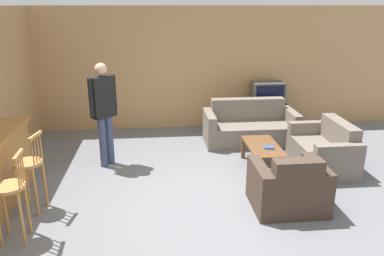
% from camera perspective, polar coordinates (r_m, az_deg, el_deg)
% --- Properties ---
extents(ground_plane, '(24.00, 24.00, 0.00)m').
position_cam_1_polar(ground_plane, '(5.23, 2.55, -11.76)').
color(ground_plane, slate).
extents(wall_back, '(9.40, 0.08, 2.60)m').
position_cam_1_polar(wall_back, '(8.15, -0.84, 9.01)').
color(wall_back, tan).
rests_on(wall_back, ground_plane).
extents(bar_chair_near, '(0.38, 0.38, 1.08)m').
position_cam_1_polar(bar_chair_near, '(4.74, -25.85, -9.15)').
color(bar_chair_near, '#B77F42').
rests_on(bar_chair_near, ground_plane).
extents(bar_chair_mid, '(0.42, 0.42, 1.08)m').
position_cam_1_polar(bar_chair_mid, '(5.30, -23.52, -5.91)').
color(bar_chair_mid, '#B77F42').
rests_on(bar_chair_mid, ground_plane).
extents(couch_far, '(1.79, 0.83, 0.83)m').
position_cam_1_polar(couch_far, '(7.50, 8.77, 0.08)').
color(couch_far, '#70665B').
rests_on(couch_far, ground_plane).
extents(armchair_near, '(0.94, 0.79, 0.81)m').
position_cam_1_polar(armchair_near, '(5.20, 14.52, -8.85)').
color(armchair_near, '#423328').
rests_on(armchair_near, ground_plane).
extents(loveseat_right, '(0.77, 1.31, 0.79)m').
position_cam_1_polar(loveseat_right, '(6.67, 19.52, -3.21)').
color(loveseat_right, '#70665B').
rests_on(loveseat_right, ground_plane).
extents(coffee_table, '(0.51, 1.02, 0.41)m').
position_cam_1_polar(coffee_table, '(6.30, 10.76, -3.16)').
color(coffee_table, brown).
rests_on(coffee_table, ground_plane).
extents(tv_unit, '(1.00, 0.52, 0.52)m').
position_cam_1_polar(tv_unit, '(8.37, 11.19, 1.60)').
color(tv_unit, '#2D2319').
rests_on(tv_unit, ground_plane).
extents(tv, '(0.67, 0.41, 0.53)m').
position_cam_1_polar(tv, '(8.24, 11.42, 5.08)').
color(tv, '#4C4C4C').
rests_on(tv, tv_unit).
extents(book_on_table, '(0.18, 0.16, 0.02)m').
position_cam_1_polar(book_on_table, '(6.18, 11.67, -2.91)').
color(book_on_table, navy).
rests_on(book_on_table, coffee_table).
extents(person_by_window, '(0.40, 0.39, 1.75)m').
position_cam_1_polar(person_by_window, '(6.29, -13.30, 2.91)').
color(person_by_window, '#384260').
rests_on(person_by_window, ground_plane).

